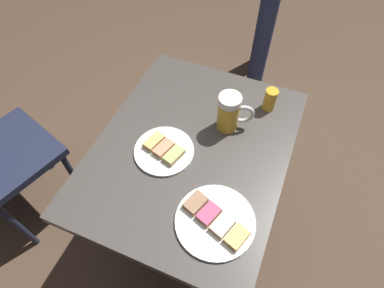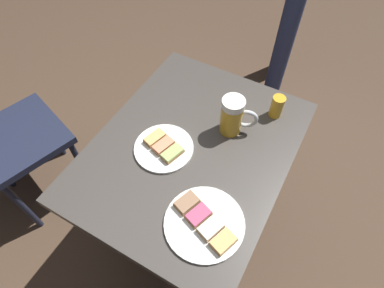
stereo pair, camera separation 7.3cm
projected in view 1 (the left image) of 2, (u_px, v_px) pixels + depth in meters
The scene contains 6 objects.
ground_plane at pixel (192, 225), 1.66m from camera, with size 6.00×6.00×0.00m, color #4C3828.
cafe_table at pixel (192, 171), 1.22m from camera, with size 0.64×0.82×0.71m.
plate_near at pixel (215, 221), 0.93m from camera, with size 0.24×0.24×0.03m.
plate_far at pixel (164, 150), 1.07m from camera, with size 0.20×0.20×0.03m.
beer_mug at pixel (230, 113), 1.09m from camera, with size 0.13×0.08×0.15m.
beer_glass_small at pixel (270, 99), 1.16m from camera, with size 0.05×0.05×0.09m, color gold.
Camera 1 is at (0.24, -0.58, 1.60)m, focal length 29.73 mm.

